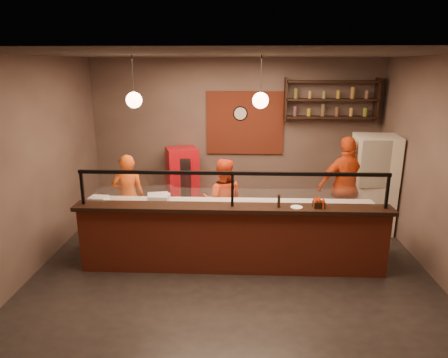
{
  "coord_description": "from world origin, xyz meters",
  "views": [
    {
      "loc": [
        0.11,
        -5.83,
        3.05
      ],
      "look_at": [
        -0.15,
        0.3,
        1.3
      ],
      "focal_mm": 32.0,
      "sensor_mm": 36.0,
      "label": 1
    }
  ],
  "objects_px": {
    "red_cooler": "(183,181)",
    "pizza_dough": "(230,207)",
    "condiment_caddy": "(319,204)",
    "cook_left": "(129,197)",
    "fridge": "(373,184)",
    "pepper_mill": "(279,201)",
    "cook_mid": "(223,201)",
    "cook_right": "(346,187)",
    "wall_clock": "(240,113)"
  },
  "relations": [
    {
      "from": "red_cooler",
      "to": "pizza_dough",
      "type": "height_order",
      "value": "red_cooler"
    },
    {
      "from": "condiment_caddy",
      "to": "pizza_dough",
      "type": "bearing_deg",
      "value": 162.76
    },
    {
      "from": "cook_left",
      "to": "fridge",
      "type": "bearing_deg",
      "value": 174.01
    },
    {
      "from": "pepper_mill",
      "to": "cook_mid",
      "type": "bearing_deg",
      "value": 127.54
    },
    {
      "from": "cook_right",
      "to": "fridge",
      "type": "distance_m",
      "value": 0.59
    },
    {
      "from": "cook_left",
      "to": "condiment_caddy",
      "type": "distance_m",
      "value": 3.4
    },
    {
      "from": "cook_left",
      "to": "pepper_mill",
      "type": "xyz_separation_m",
      "value": [
        2.57,
        -1.24,
        0.38
      ]
    },
    {
      "from": "cook_left",
      "to": "pizza_dough",
      "type": "bearing_deg",
      "value": 143.45
    },
    {
      "from": "fridge",
      "to": "red_cooler",
      "type": "bearing_deg",
      "value": 174.38
    },
    {
      "from": "wall_clock",
      "to": "pepper_mill",
      "type": "relative_size",
      "value": 1.57
    },
    {
      "from": "cook_right",
      "to": "pepper_mill",
      "type": "xyz_separation_m",
      "value": [
        -1.37,
        -1.55,
        0.23
      ]
    },
    {
      "from": "cook_right",
      "to": "pizza_dough",
      "type": "distance_m",
      "value": 2.38
    },
    {
      "from": "cook_mid",
      "to": "cook_right",
      "type": "xyz_separation_m",
      "value": [
        2.24,
        0.42,
        0.16
      ]
    },
    {
      "from": "wall_clock",
      "to": "cook_left",
      "type": "bearing_deg",
      "value": -142.25
    },
    {
      "from": "pizza_dough",
      "to": "condiment_caddy",
      "type": "distance_m",
      "value": 1.38
    },
    {
      "from": "fridge",
      "to": "pizza_dough",
      "type": "distance_m",
      "value": 2.97
    },
    {
      "from": "condiment_caddy",
      "to": "fridge",
      "type": "bearing_deg",
      "value": 52.64
    },
    {
      "from": "pizza_dough",
      "to": "condiment_caddy",
      "type": "relative_size",
      "value": 3.45
    },
    {
      "from": "wall_clock",
      "to": "condiment_caddy",
      "type": "bearing_deg",
      "value": -67.26
    },
    {
      "from": "cook_right",
      "to": "cook_left",
      "type": "bearing_deg",
      "value": -6.67
    },
    {
      "from": "pepper_mill",
      "to": "fridge",
      "type": "bearing_deg",
      "value": 42.71
    },
    {
      "from": "cook_left",
      "to": "pizza_dough",
      "type": "relative_size",
      "value": 2.8
    },
    {
      "from": "cook_mid",
      "to": "pepper_mill",
      "type": "xyz_separation_m",
      "value": [
        0.87,
        -1.13,
        0.4
      ]
    },
    {
      "from": "cook_mid",
      "to": "red_cooler",
      "type": "bearing_deg",
      "value": -55.18
    },
    {
      "from": "cook_mid",
      "to": "red_cooler",
      "type": "height_order",
      "value": "cook_mid"
    },
    {
      "from": "pizza_dough",
      "to": "pepper_mill",
      "type": "height_order",
      "value": "pepper_mill"
    },
    {
      "from": "cook_mid",
      "to": "cook_right",
      "type": "distance_m",
      "value": 2.29
    },
    {
      "from": "wall_clock",
      "to": "red_cooler",
      "type": "distance_m",
      "value": 1.86
    },
    {
      "from": "cook_mid",
      "to": "red_cooler",
      "type": "xyz_separation_m",
      "value": [
        -0.9,
        1.34,
        -0.05
      ]
    },
    {
      "from": "fridge",
      "to": "cook_left",
      "type": "bearing_deg",
      "value": -168.1
    },
    {
      "from": "red_cooler",
      "to": "pepper_mill",
      "type": "bearing_deg",
      "value": -73.37
    },
    {
      "from": "cook_left",
      "to": "pizza_dough",
      "type": "xyz_separation_m",
      "value": [
        1.85,
        -0.81,
        0.13
      ]
    },
    {
      "from": "condiment_caddy",
      "to": "pepper_mill",
      "type": "bearing_deg",
      "value": -178.29
    },
    {
      "from": "cook_mid",
      "to": "fridge",
      "type": "distance_m",
      "value": 2.87
    },
    {
      "from": "cook_mid",
      "to": "condiment_caddy",
      "type": "bearing_deg",
      "value": 143.36
    },
    {
      "from": "fridge",
      "to": "cook_right",
      "type": "bearing_deg",
      "value": -152.68
    },
    {
      "from": "cook_left",
      "to": "condiment_caddy",
      "type": "xyz_separation_m",
      "value": [
        3.15,
        -1.22,
        0.33
      ]
    },
    {
      "from": "red_cooler",
      "to": "condiment_caddy",
      "type": "distance_m",
      "value": 3.42
    },
    {
      "from": "cook_mid",
      "to": "fridge",
      "type": "height_order",
      "value": "fridge"
    },
    {
      "from": "cook_mid",
      "to": "fridge",
      "type": "relative_size",
      "value": 0.83
    },
    {
      "from": "wall_clock",
      "to": "red_cooler",
      "type": "relative_size",
      "value": 0.21
    },
    {
      "from": "cook_right",
      "to": "fridge",
      "type": "height_order",
      "value": "cook_right"
    },
    {
      "from": "wall_clock",
      "to": "fridge",
      "type": "bearing_deg",
      "value": -21.94
    },
    {
      "from": "cook_left",
      "to": "pepper_mill",
      "type": "distance_m",
      "value": 2.88
    },
    {
      "from": "cook_left",
      "to": "red_cooler",
      "type": "relative_size",
      "value": 1.09
    },
    {
      "from": "pizza_dough",
      "to": "pepper_mill",
      "type": "xyz_separation_m",
      "value": [
        0.72,
        -0.42,
        0.25
      ]
    },
    {
      "from": "red_cooler",
      "to": "wall_clock",
      "type": "bearing_deg",
      "value": -4.45
    },
    {
      "from": "cook_left",
      "to": "cook_right",
      "type": "distance_m",
      "value": 3.96
    },
    {
      "from": "fridge",
      "to": "pepper_mill",
      "type": "height_order",
      "value": "fridge"
    },
    {
      "from": "pizza_dough",
      "to": "wall_clock",
      "type": "bearing_deg",
      "value": 86.56
    }
  ]
}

